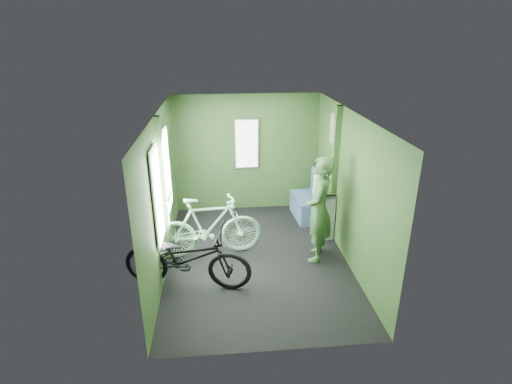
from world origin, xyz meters
TOP-DOWN VIEW (x-y plane):
  - room at (-0.04, 0.04)m, footprint 4.00×4.02m
  - bicycle_black at (-1.03, -0.67)m, footprint 1.91×1.08m
  - bicycle_mint at (-0.74, 0.17)m, footprint 1.74×0.68m
  - passenger at (0.95, -0.06)m, footprint 0.58×0.77m
  - waste_box at (1.26, 0.64)m, footprint 0.24×0.34m
  - bench_seat at (1.14, 1.43)m, footprint 0.53×0.88m

SIDE VIEW (x-z plane):
  - bicycle_black at x=-1.03m, z-range -0.50..0.50m
  - bicycle_mint at x=-0.74m, z-range -0.52..0.52m
  - bench_seat at x=1.14m, z-range -0.18..0.71m
  - waste_box at x=1.26m, z-range 0.00..0.82m
  - passenger at x=0.95m, z-range 0.00..1.68m
  - room at x=-0.04m, z-range 0.28..2.59m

